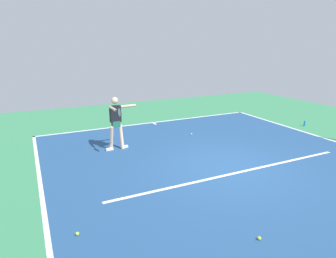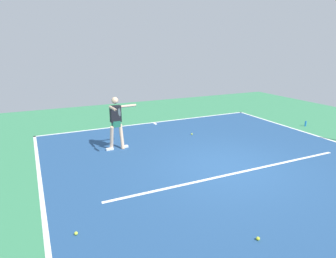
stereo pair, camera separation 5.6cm
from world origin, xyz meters
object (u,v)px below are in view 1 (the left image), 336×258
at_px(tennis_ball_centre_court, 77,234).
at_px(water_bottle, 305,123).
at_px(tennis_ball_near_service_line, 259,238).
at_px(tennis_ball_by_sideline, 191,134).
at_px(tennis_player, 116,120).

distance_m(tennis_ball_centre_court, water_bottle, 10.53).
height_order(tennis_ball_near_service_line, water_bottle, water_bottle).
relative_size(tennis_ball_by_sideline, tennis_ball_near_service_line, 1.00).
distance_m(tennis_player, tennis_ball_by_sideline, 3.18).
bearing_deg(tennis_ball_near_service_line, water_bottle, -144.47).
distance_m(tennis_ball_by_sideline, water_bottle, 5.06).
xyz_separation_m(tennis_ball_by_sideline, tennis_ball_centre_court, (4.95, 4.47, 0.00)).
height_order(tennis_player, tennis_ball_centre_court, tennis_player).
bearing_deg(tennis_ball_near_service_line, tennis_ball_by_sideline, -109.15).
height_order(tennis_ball_by_sideline, tennis_ball_centre_court, same).
distance_m(tennis_ball_by_sideline, tennis_ball_centre_court, 6.67).
relative_size(tennis_ball_centre_court, tennis_ball_near_service_line, 1.00).
bearing_deg(tennis_ball_near_service_line, tennis_player, -80.69).
height_order(tennis_player, tennis_ball_near_service_line, tennis_player).
relative_size(tennis_player, tennis_ball_by_sideline, 26.42).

